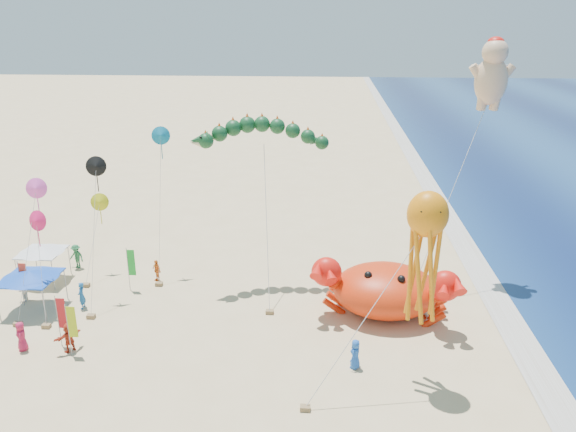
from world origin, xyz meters
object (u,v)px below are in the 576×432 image
(octopus_kite, at_px, (425,247))
(canopy_white, at_px, (41,250))
(canopy_blue, at_px, (30,275))
(cherub_kite, at_px, (492,72))
(dragon_kite, at_px, (262,138))
(crab_inflatable, at_px, (386,289))

(octopus_kite, xyz_separation_m, canopy_white, (-25.09, 9.87, -5.06))
(octopus_kite, height_order, canopy_blue, octopus_kite)
(cherub_kite, distance_m, octopus_kite, 16.61)
(octopus_kite, bearing_deg, canopy_blue, 166.42)
(dragon_kite, distance_m, octopus_kite, 15.11)
(cherub_kite, bearing_deg, dragon_kite, -171.73)
(dragon_kite, relative_size, cherub_kite, 0.68)
(canopy_white, bearing_deg, cherub_kite, 7.14)
(dragon_kite, relative_size, canopy_blue, 3.20)
(dragon_kite, xyz_separation_m, canopy_blue, (-14.45, -5.80, -7.96))
(cherub_kite, distance_m, canopy_blue, 33.14)
(dragon_kite, relative_size, canopy_white, 3.65)
(dragon_kite, xyz_separation_m, canopy_white, (-15.77, -1.67, -7.96))
(crab_inflatable, height_order, canopy_white, crab_inflatable)
(crab_inflatable, bearing_deg, octopus_kite, -82.15)
(canopy_white, bearing_deg, crab_inflatable, -7.22)
(canopy_blue, bearing_deg, octopus_kite, -13.58)
(cherub_kite, bearing_deg, canopy_white, -172.86)
(cherub_kite, height_order, canopy_blue, cherub_kite)
(dragon_kite, bearing_deg, cherub_kite, 8.27)
(crab_inflatable, bearing_deg, dragon_kite, 150.57)
(canopy_white, bearing_deg, dragon_kite, 6.03)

